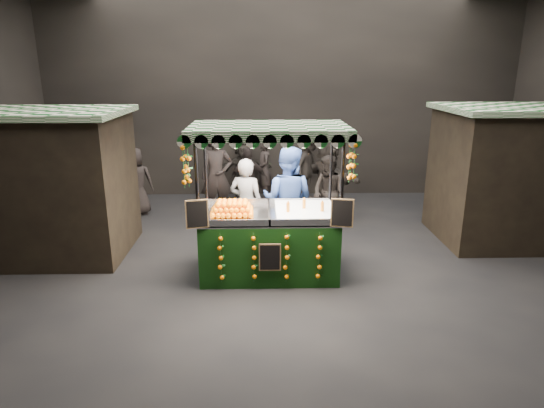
{
  "coord_description": "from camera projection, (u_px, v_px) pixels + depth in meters",
  "views": [
    {
      "loc": [
        -0.54,
        -7.19,
        3.32
      ],
      "look_at": [
        -0.36,
        0.25,
        1.12
      ],
      "focal_mm": 30.94,
      "sensor_mm": 36.0,
      "label": 1
    }
  ],
  "objects": [
    {
      "name": "ground",
      "position": [
        294.0,
        272.0,
        7.85
      ],
      "size": [
        12.0,
        12.0,
        0.0
      ],
      "primitive_type": "plane",
      "color": "black",
      "rests_on": "ground"
    },
    {
      "name": "market_hall",
      "position": [
        297.0,
        61.0,
        6.89
      ],
      "size": [
        12.1,
        10.1,
        5.05
      ],
      "color": "black",
      "rests_on": "ground"
    },
    {
      "name": "neighbour_stall_left",
      "position": [
        44.0,
        183.0,
        8.33
      ],
      "size": [
        3.0,
        2.2,
        2.6
      ],
      "color": "black",
      "rests_on": "ground"
    },
    {
      "name": "neighbour_stall_right",
      "position": [
        517.0,
        174.0,
        9.02
      ],
      "size": [
        3.0,
        2.2,
        2.6
      ],
      "color": "black",
      "rests_on": "ground"
    },
    {
      "name": "juice_stall",
      "position": [
        269.0,
        230.0,
        7.57
      ],
      "size": [
        2.53,
        1.49,
        2.45
      ],
      "color": "black",
      "rests_on": "ground"
    },
    {
      "name": "vendor_grey",
      "position": [
        246.0,
        204.0,
        8.62
      ],
      "size": [
        0.73,
        0.58,
        1.73
      ],
      "rotation": [
        0.0,
        0.0,
        2.84
      ],
      "color": "slate",
      "rests_on": "ground"
    },
    {
      "name": "vendor_blue",
      "position": [
        288.0,
        201.0,
        8.42
      ],
      "size": [
        1.16,
        1.03,
        1.98
      ],
      "rotation": [
        0.0,
        0.0,
        2.8
      ],
      "color": "navy",
      "rests_on": "ground"
    },
    {
      "name": "shopper_0",
      "position": [
        217.0,
        177.0,
        10.31
      ],
      "size": [
        0.8,
        0.62,
        1.94
      ],
      "rotation": [
        0.0,
        0.0,
        0.25
      ],
      "color": "black",
      "rests_on": "ground"
    },
    {
      "name": "shopper_1",
      "position": [
        329.0,
        193.0,
        9.75
      ],
      "size": [
        0.94,
        0.95,
        1.55
      ],
      "rotation": [
        0.0,
        0.0,
        -0.83
      ],
      "color": "#282321",
      "rests_on": "ground"
    },
    {
      "name": "shopper_2",
      "position": [
        249.0,
        180.0,
        10.91
      ],
      "size": [
        0.91,
        0.43,
        1.52
      ],
      "rotation": [
        0.0,
        0.0,
        3.21
      ],
      "color": "black",
      "rests_on": "ground"
    },
    {
      "name": "shopper_3",
      "position": [
        309.0,
        166.0,
        11.81
      ],
      "size": [
        1.19,
        1.32,
        1.77
      ],
      "rotation": [
        0.0,
        0.0,
        0.97
      ],
      "color": "black",
      "rests_on": "ground"
    },
    {
      "name": "shopper_4",
      "position": [
        136.0,
        181.0,
        10.69
      ],
      "size": [
        0.84,
        0.62,
        1.55
      ],
      "rotation": [
        0.0,
        0.0,
        3.32
      ],
      "color": "black",
      "rests_on": "ground"
    },
    {
      "name": "shopper_5",
      "position": [
        328.0,
        178.0,
        10.37
      ],
      "size": [
        1.26,
        1.77,
        1.85
      ],
      "rotation": [
        0.0,
        0.0,
        2.04
      ],
      "color": "#2A2522",
      "rests_on": "ground"
    },
    {
      "name": "shopper_6",
      "position": [
        264.0,
        171.0,
        11.58
      ],
      "size": [
        0.5,
        0.66,
        1.63
      ],
      "rotation": [
        0.0,
        0.0,
        -1.37
      ],
      "color": "#2C2523",
      "rests_on": "ground"
    },
    {
      "name": "shopper_7",
      "position": [
        244.0,
        169.0,
        12.02
      ],
      "size": [
        1.49,
        0.83,
        1.53
      ],
      "rotation": [
        0.0,
        0.0,
        0.28
      ],
      "color": "black",
      "rests_on": "ground"
    }
  ]
}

